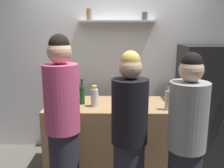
{
  "coord_description": "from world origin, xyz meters",
  "views": [
    {
      "loc": [
        0.06,
        -2.41,
        1.81
      ],
      "look_at": [
        0.01,
        0.49,
        1.16
      ],
      "focal_mm": 39.21,
      "sensor_mm": 36.0,
      "label": 1
    }
  ],
  "objects_px": {
    "refrigerator": "(203,104)",
    "person_blonde": "(129,138)",
    "baking_pan": "(68,99)",
    "utensil_holder": "(124,98)",
    "person_grey_hoodie": "(186,144)",
    "person_pink_top": "(63,126)",
    "wine_bottle_green_glass": "(82,95)",
    "wine_bottle_pale_glass": "(168,100)",
    "water_bottle_plastic": "(95,97)"
  },
  "relations": [
    {
      "from": "refrigerator",
      "to": "person_blonde",
      "type": "distance_m",
      "value": 1.54
    },
    {
      "from": "baking_pan",
      "to": "utensil_holder",
      "type": "distance_m",
      "value": 0.72
    },
    {
      "from": "person_grey_hoodie",
      "to": "person_pink_top",
      "type": "bearing_deg",
      "value": 133.14
    },
    {
      "from": "wine_bottle_green_glass",
      "to": "person_blonde",
      "type": "relative_size",
      "value": 0.19
    },
    {
      "from": "baking_pan",
      "to": "person_pink_top",
      "type": "height_order",
      "value": "person_pink_top"
    },
    {
      "from": "person_grey_hoodie",
      "to": "baking_pan",
      "type": "bearing_deg",
      "value": 105.34
    },
    {
      "from": "wine_bottle_pale_glass",
      "to": "water_bottle_plastic",
      "type": "relative_size",
      "value": 1.23
    },
    {
      "from": "person_blonde",
      "to": "wine_bottle_pale_glass",
      "type": "bearing_deg",
      "value": 59.26
    },
    {
      "from": "utensil_holder",
      "to": "water_bottle_plastic",
      "type": "height_order",
      "value": "water_bottle_plastic"
    },
    {
      "from": "wine_bottle_green_glass",
      "to": "person_pink_top",
      "type": "distance_m",
      "value": 0.66
    },
    {
      "from": "utensil_holder",
      "to": "water_bottle_plastic",
      "type": "bearing_deg",
      "value": -154.71
    },
    {
      "from": "water_bottle_plastic",
      "to": "person_grey_hoodie",
      "type": "bearing_deg",
      "value": -40.27
    },
    {
      "from": "utensil_holder",
      "to": "person_grey_hoodie",
      "type": "bearing_deg",
      "value": -59.82
    },
    {
      "from": "person_grey_hoodie",
      "to": "water_bottle_plastic",
      "type": "bearing_deg",
      "value": 103.12
    },
    {
      "from": "baking_pan",
      "to": "person_grey_hoodie",
      "type": "xyz_separation_m",
      "value": [
        1.25,
        -0.98,
        -0.14
      ]
    },
    {
      "from": "utensil_holder",
      "to": "person_grey_hoodie",
      "type": "xyz_separation_m",
      "value": [
        0.53,
        -0.92,
        -0.17
      ]
    },
    {
      "from": "wine_bottle_pale_glass",
      "to": "person_blonde",
      "type": "height_order",
      "value": "person_blonde"
    },
    {
      "from": "water_bottle_plastic",
      "to": "person_pink_top",
      "type": "distance_m",
      "value": 0.62
    },
    {
      "from": "refrigerator",
      "to": "baking_pan",
      "type": "bearing_deg",
      "value": -172.2
    },
    {
      "from": "utensil_holder",
      "to": "person_pink_top",
      "type": "relative_size",
      "value": 0.13
    },
    {
      "from": "utensil_holder",
      "to": "wine_bottle_pale_glass",
      "type": "bearing_deg",
      "value": -29.06
    },
    {
      "from": "person_pink_top",
      "to": "person_blonde",
      "type": "distance_m",
      "value": 0.66
    },
    {
      "from": "baking_pan",
      "to": "water_bottle_plastic",
      "type": "bearing_deg",
      "value": -32.03
    },
    {
      "from": "water_bottle_plastic",
      "to": "person_grey_hoodie",
      "type": "xyz_separation_m",
      "value": [
        0.89,
        -0.75,
        -0.22
      ]
    },
    {
      "from": "baking_pan",
      "to": "wine_bottle_pale_glass",
      "type": "height_order",
      "value": "wine_bottle_pale_glass"
    },
    {
      "from": "person_grey_hoodie",
      "to": "wine_bottle_pale_glass",
      "type": "bearing_deg",
      "value": 56.85
    },
    {
      "from": "water_bottle_plastic",
      "to": "person_blonde",
      "type": "xyz_separation_m",
      "value": [
        0.38,
        -0.63,
        -0.22
      ]
    },
    {
      "from": "wine_bottle_green_glass",
      "to": "person_grey_hoodie",
      "type": "relative_size",
      "value": 0.19
    },
    {
      "from": "person_pink_top",
      "to": "person_blonde",
      "type": "bearing_deg",
      "value": 84.9
    },
    {
      "from": "utensil_holder",
      "to": "wine_bottle_green_glass",
      "type": "distance_m",
      "value": 0.52
    },
    {
      "from": "wine_bottle_pale_glass",
      "to": "person_pink_top",
      "type": "bearing_deg",
      "value": -158.7
    },
    {
      "from": "refrigerator",
      "to": "person_blonde",
      "type": "xyz_separation_m",
      "value": [
        -1.07,
        -1.11,
        -0.0
      ]
    },
    {
      "from": "utensil_holder",
      "to": "wine_bottle_green_glass",
      "type": "bearing_deg",
      "value": -172.19
    },
    {
      "from": "utensil_holder",
      "to": "wine_bottle_pale_glass",
      "type": "xyz_separation_m",
      "value": [
        0.49,
        -0.27,
        0.06
      ]
    },
    {
      "from": "utensil_holder",
      "to": "person_grey_hoodie",
      "type": "height_order",
      "value": "person_grey_hoodie"
    },
    {
      "from": "baking_pan",
      "to": "person_grey_hoodie",
      "type": "bearing_deg",
      "value": -38.05
    },
    {
      "from": "water_bottle_plastic",
      "to": "person_pink_top",
      "type": "relative_size",
      "value": 0.14
    },
    {
      "from": "refrigerator",
      "to": "wine_bottle_green_glass",
      "type": "xyz_separation_m",
      "value": [
        -1.61,
        -0.38,
        0.23
      ]
    },
    {
      "from": "person_blonde",
      "to": "person_grey_hoodie",
      "type": "bearing_deg",
      "value": -2.3
    },
    {
      "from": "wine_bottle_pale_glass",
      "to": "person_grey_hoodie",
      "type": "relative_size",
      "value": 0.19
    },
    {
      "from": "wine_bottle_green_glass",
      "to": "person_pink_top",
      "type": "bearing_deg",
      "value": -99.4
    },
    {
      "from": "utensil_holder",
      "to": "wine_bottle_pale_glass",
      "type": "distance_m",
      "value": 0.57
    },
    {
      "from": "baking_pan",
      "to": "wine_bottle_pale_glass",
      "type": "xyz_separation_m",
      "value": [
        1.21,
        -0.34,
        0.1
      ]
    },
    {
      "from": "refrigerator",
      "to": "utensil_holder",
      "type": "relative_size",
      "value": 7.16
    },
    {
      "from": "utensil_holder",
      "to": "wine_bottle_pale_glass",
      "type": "height_order",
      "value": "wine_bottle_pale_glass"
    },
    {
      "from": "utensil_holder",
      "to": "baking_pan",
      "type": "bearing_deg",
      "value": 175.1
    },
    {
      "from": "person_pink_top",
      "to": "person_grey_hoodie",
      "type": "xyz_separation_m",
      "value": [
        1.15,
        -0.21,
        -0.08
      ]
    },
    {
      "from": "baking_pan",
      "to": "person_grey_hoodie",
      "type": "relative_size",
      "value": 0.21
    },
    {
      "from": "wine_bottle_pale_glass",
      "to": "person_grey_hoodie",
      "type": "xyz_separation_m",
      "value": [
        0.04,
        -0.64,
        -0.23
      ]
    },
    {
      "from": "wine_bottle_green_glass",
      "to": "person_grey_hoodie",
      "type": "xyz_separation_m",
      "value": [
        1.05,
        -0.85,
        -0.23
      ]
    }
  ]
}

